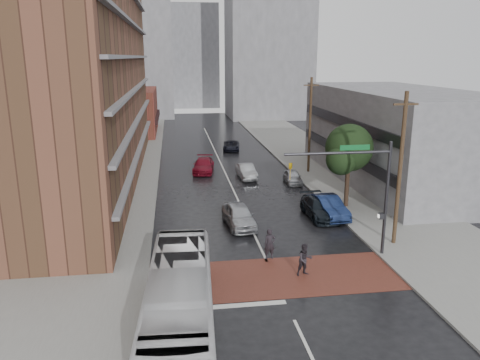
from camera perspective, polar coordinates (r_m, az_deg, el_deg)
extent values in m
plane|color=black|center=(26.49, 4.41, -12.20)|extent=(160.00, 160.00, 0.00)
cube|color=brown|center=(26.92, 4.17, -11.70)|extent=(14.00, 5.00, 0.02)
cube|color=gray|center=(49.86, -15.05, 0.44)|extent=(9.00, 90.00, 0.15)
cube|color=gray|center=(52.25, 10.84, 1.33)|extent=(9.00, 90.00, 0.15)
cube|color=brown|center=(47.85, -19.44, 16.39)|extent=(10.00, 44.00, 28.00)
cube|color=brown|center=(77.77, -13.18, 8.13)|extent=(8.00, 16.00, 7.00)
cube|color=gray|center=(48.80, 18.58, 5.18)|extent=(11.00, 26.00, 9.00)
cube|color=gray|center=(101.46, -13.65, 16.66)|extent=(18.00, 16.00, 32.00)
cube|color=gray|center=(97.14, 3.50, 18.31)|extent=(16.00, 14.00, 36.00)
cube|color=gray|center=(118.13, -5.77, 14.72)|extent=(12.00, 10.00, 24.00)
cylinder|color=#332319|center=(38.94, 12.91, -0.47)|extent=(0.36, 0.36, 4.00)
sphere|color=black|center=(38.28, 13.17, 3.86)|extent=(3.80, 3.80, 3.80)
sphere|color=black|center=(37.39, 12.25, 2.41)|extent=(2.40, 2.40, 2.40)
sphere|color=black|center=(39.42, 13.79, 3.24)|extent=(2.60, 2.60, 2.60)
cylinder|color=#2D2D33|center=(29.67, 17.39, -2.36)|extent=(0.20, 0.20, 7.20)
cylinder|color=#2D2D33|center=(27.72, 11.87, 3.24)|extent=(6.40, 0.16, 0.16)
imported|color=gold|center=(27.12, 6.19, 1.05)|extent=(0.20, 0.16, 1.00)
cube|color=#0C5926|center=(28.02, 13.83, 3.87)|extent=(1.80, 0.05, 0.30)
cube|color=#2D2D33|center=(29.87, 16.81, -4.22)|extent=(0.30, 0.30, 0.35)
cylinder|color=#473321|center=(31.27, 18.91, 1.04)|extent=(0.26, 0.26, 10.00)
cube|color=#473321|center=(30.60, 19.57, 8.70)|extent=(1.60, 0.12, 0.12)
cylinder|color=#473321|center=(49.58, 8.52, 6.51)|extent=(0.26, 0.26, 10.00)
cube|color=#473321|center=(49.16, 8.71, 11.36)|extent=(1.60, 0.12, 0.12)
imported|color=silver|center=(21.02, -7.37, -14.90)|extent=(3.35, 11.85, 3.27)
imported|color=black|center=(28.80, 3.64, -7.80)|extent=(0.71, 0.48, 1.91)
imported|color=#272227|center=(26.95, 7.92, -9.60)|extent=(1.04, 0.89, 1.88)
imported|color=#B0B3B9|center=(34.10, -0.14, -4.36)|extent=(2.37, 4.95, 1.63)
imported|color=#A4A7AB|center=(47.50, 0.79, 1.05)|extent=(1.78, 4.43, 1.43)
imported|color=maroon|center=(50.28, -4.47, 1.80)|extent=(2.78, 5.34, 1.48)
imported|color=black|center=(61.96, -1.07, 4.21)|extent=(2.70, 4.75, 1.25)
imported|color=#16254F|center=(36.74, 10.69, -3.21)|extent=(2.15, 5.07, 1.63)
imported|color=black|center=(36.55, 9.69, -3.37)|extent=(2.20, 5.15, 1.48)
imported|color=#B0B3B9|center=(46.00, 6.44, 0.40)|extent=(1.75, 3.86, 1.28)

